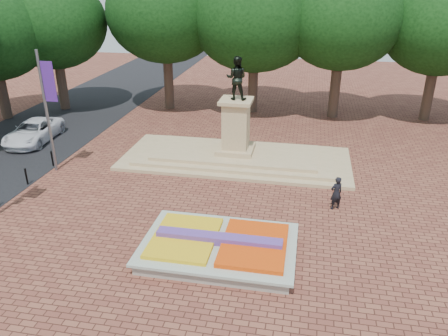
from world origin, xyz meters
name	(u,v)px	position (x,y,z in m)	size (l,w,h in m)	color
ground	(206,227)	(0.00, 0.00, 0.00)	(90.00, 90.00, 0.00)	brown
flower_bed	(220,246)	(1.03, -2.00, 0.38)	(6.30, 4.30, 0.91)	gray
monument	(236,147)	(0.00, 8.00, 0.88)	(14.00, 6.00, 6.40)	tan
tree_row_back	(289,31)	(2.33, 18.00, 6.67)	(44.80, 8.80, 10.43)	#38281E
van	(33,132)	(-14.25, 8.64, 0.73)	(2.43, 5.26, 1.46)	white
pedestrian	(336,193)	(5.85, 2.86, 0.86)	(0.63, 0.41, 1.73)	black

